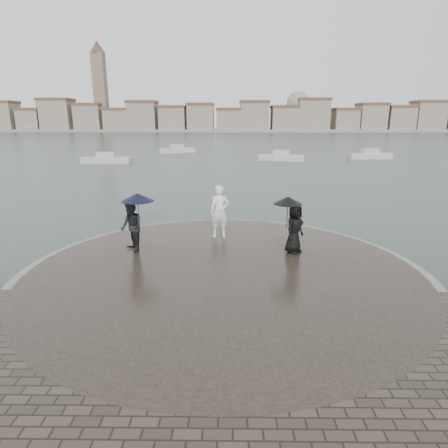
{
  "coord_description": "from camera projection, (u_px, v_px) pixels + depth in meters",
  "views": [
    {
      "loc": [
        0.15,
        -7.21,
        4.77
      ],
      "look_at": [
        0.0,
        4.8,
        1.45
      ],
      "focal_mm": 30.0,
      "sensor_mm": 36.0,
      "label": 1
    }
  ],
  "objects": [
    {
      "name": "statue",
      "position": [
        220.0,
        211.0,
        14.49
      ],
      "size": [
        0.75,
        0.5,
        2.03
      ],
      "primitive_type": "imported",
      "rotation": [
        0.0,
        0.0,
        0.02
      ],
      "color": "white",
      "rests_on": "quay_tip"
    },
    {
      "name": "quay_tip",
      "position": [
        223.0,
        275.0,
        11.54
      ],
      "size": [
        11.9,
        11.9,
        0.36
      ],
      "primitive_type": "cylinder",
      "color": "#2D261E",
      "rests_on": "ground"
    },
    {
      "name": "visitor_right",
      "position": [
        293.0,
        221.0,
        12.73
      ],
      "size": [
        1.23,
        1.1,
        1.95
      ],
      "color": "black",
      "rests_on": "quay_tip"
    },
    {
      "name": "visitor_left",
      "position": [
        133.0,
        219.0,
        12.85
      ],
      "size": [
        1.34,
        1.21,
        2.04
      ],
      "color": "black",
      "rests_on": "quay_tip"
    },
    {
      "name": "boats",
      "position": [
        234.0,
        156.0,
        48.72
      ],
      "size": [
        37.98,
        17.45,
        1.5
      ],
      "color": "beige",
      "rests_on": "ground"
    },
    {
      "name": "kerb_ring",
      "position": [
        223.0,
        275.0,
        11.55
      ],
      "size": [
        12.5,
        12.5,
        0.32
      ],
      "primitive_type": "cylinder",
      "color": "gray",
      "rests_on": "ground"
    },
    {
      "name": "far_skyline",
      "position": [
        214.0,
        119.0,
        161.67
      ],
      "size": [
        260.0,
        20.0,
        37.0
      ],
      "color": "gray",
      "rests_on": "ground"
    },
    {
      "name": "ground",
      "position": [
        221.0,
        346.0,
        8.22
      ],
      "size": [
        400.0,
        400.0,
        0.0
      ],
      "primitive_type": "plane",
      "color": "#2B3835",
      "rests_on": "ground"
    }
  ]
}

